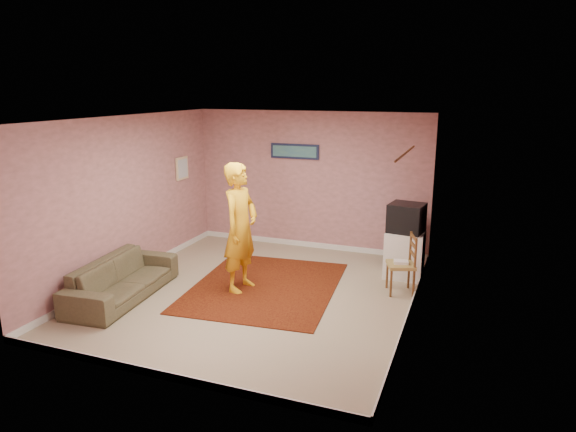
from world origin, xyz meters
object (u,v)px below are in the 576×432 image
at_px(tv_cabinet, 404,254).
at_px(chair_a, 402,231).
at_px(chair_b, 401,258).
at_px(person, 240,228).
at_px(sofa, 122,279).
at_px(crt_tv, 406,218).

distance_m(tv_cabinet, chair_a, 0.73).
bearing_deg(chair_b, person, -92.16).
distance_m(tv_cabinet, sofa, 4.42).
relative_size(chair_a, sofa, 0.26).
height_order(chair_b, person, person).
relative_size(crt_tv, chair_b, 1.17).
xyz_separation_m(crt_tv, chair_b, (0.05, -0.72, -0.44)).
bearing_deg(person, tv_cabinet, -52.16).
xyz_separation_m(chair_a, chair_b, (0.19, -1.40, -0.03)).
height_order(chair_a, chair_b, chair_a).
relative_size(tv_cabinet, chair_b, 1.47).
distance_m(sofa, person, 1.88).
height_order(tv_cabinet, person, person).
xyz_separation_m(chair_a, sofa, (-3.60, -3.02, -0.29)).
height_order(sofa, person, person).
xyz_separation_m(tv_cabinet, chair_a, (-0.15, 0.69, 0.20)).
distance_m(tv_cabinet, person, 2.73).
bearing_deg(chair_b, chair_a, 168.56).
relative_size(chair_a, person, 0.26).
bearing_deg(person, chair_a, -39.41).
height_order(chair_b, sofa, chair_b).
height_order(crt_tv, person, person).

